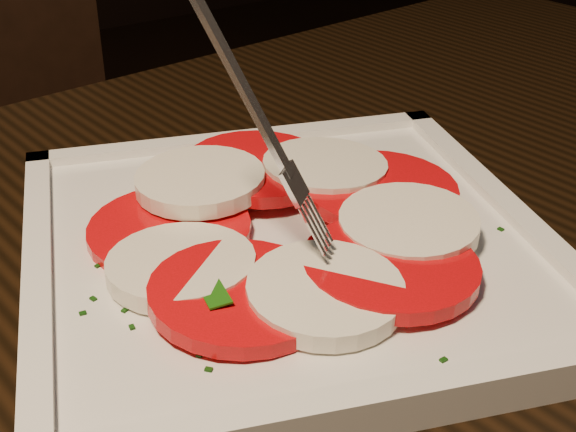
{
  "coord_description": "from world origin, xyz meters",
  "views": [
    {
      "loc": [
        -0.52,
        -0.23,
        1.0
      ],
      "look_at": [
        -0.3,
        0.09,
        0.78
      ],
      "focal_mm": 50.0,
      "sensor_mm": 36.0,
      "label": 1
    }
  ],
  "objects": [
    {
      "name": "caprese_salad",
      "position": [
        -0.3,
        0.09,
        0.77
      ],
      "size": [
        0.24,
        0.24,
        0.02
      ],
      "color": "red",
      "rests_on": "plate"
    },
    {
      "name": "plate",
      "position": [
        -0.3,
        0.09,
        0.76
      ],
      "size": [
        0.37,
        0.37,
        0.01
      ],
      "primitive_type": "cube",
      "rotation": [
        0.0,
        0.0,
        -0.34
      ],
      "color": "white",
      "rests_on": "table"
    },
    {
      "name": "fork",
      "position": [
        -0.33,
        0.08,
        0.86
      ],
      "size": [
        0.07,
        0.08,
        0.14
      ],
      "primitive_type": null,
      "rotation": [
        0.0,
        0.0,
        0.67
      ],
      "color": "white",
      "rests_on": "caprese_salad"
    }
  ]
}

